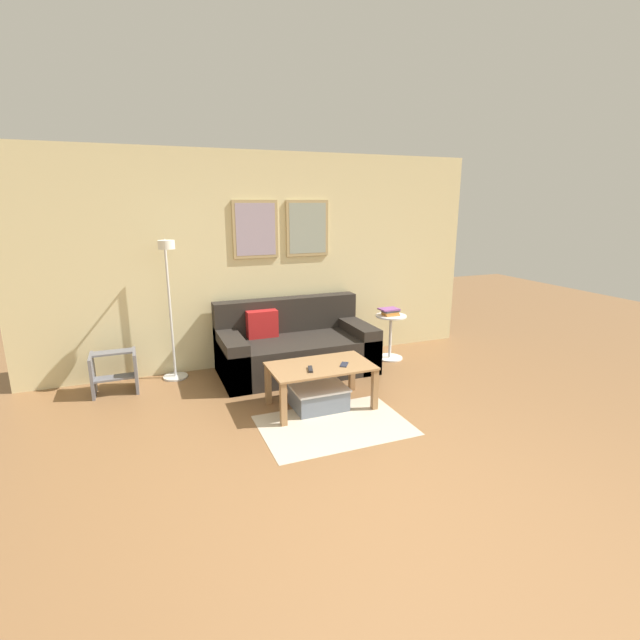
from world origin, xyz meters
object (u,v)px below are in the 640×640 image
object	(u,v)px
storage_bin	(318,396)
book_stack	(390,312)
floor_lamp	(170,299)
remote_control	(310,369)
coffee_table	(321,372)
cell_phone	(344,365)
couch	(295,348)
step_stool	(114,371)
side_table	(390,333)

from	to	relation	value
storage_bin	book_stack	xyz separation A→B (m)	(1.39, 1.05, 0.51)
floor_lamp	remote_control	bearing A→B (deg)	-49.18
coffee_table	cell_phone	xyz separation A→B (m)	(0.22, -0.08, 0.08)
couch	storage_bin	world-z (taller)	couch
storage_bin	coffee_table	bearing A→B (deg)	22.55
coffee_table	storage_bin	xyz separation A→B (m)	(-0.03, -0.01, -0.24)
remote_control	book_stack	bearing A→B (deg)	53.67
floor_lamp	step_stool	distance (m)	0.95
storage_bin	book_stack	distance (m)	1.81
couch	storage_bin	bearing A→B (deg)	-96.23
coffee_table	cell_phone	world-z (taller)	cell_phone
couch	coffee_table	xyz separation A→B (m)	(-0.09, -1.04, 0.07)
couch	cell_phone	xyz separation A→B (m)	(0.13, -1.12, 0.15)
storage_bin	side_table	size ratio (longest dim) A/B	0.91
storage_bin	floor_lamp	world-z (taller)	floor_lamp
remote_control	cell_phone	size ratio (longest dim) A/B	1.07
coffee_table	floor_lamp	distance (m)	1.86
storage_bin	cell_phone	distance (m)	0.41
floor_lamp	book_stack	distance (m)	2.66
remote_control	step_stool	world-z (taller)	remote_control
couch	remote_control	distance (m)	1.17
remote_control	step_stool	size ratio (longest dim) A/B	0.33
storage_bin	remote_control	bearing A→B (deg)	-143.75
storage_bin	cell_phone	xyz separation A→B (m)	(0.24, -0.07, 0.32)
side_table	couch	bearing A→B (deg)	179.04
couch	step_stool	bearing A→B (deg)	177.09
side_table	remote_control	size ratio (longest dim) A/B	3.83
coffee_table	cell_phone	distance (m)	0.24
book_stack	couch	bearing A→B (deg)	179.53
storage_bin	remote_control	world-z (taller)	remote_control
coffee_table	step_stool	world-z (taller)	same
couch	remote_control	world-z (taller)	couch
side_table	book_stack	distance (m)	0.28
side_table	cell_phone	bearing A→B (deg)	-136.45
couch	floor_lamp	bearing A→B (deg)	172.81
couch	side_table	xyz separation A→B (m)	(1.29, -0.02, 0.06)
step_stool	side_table	bearing A→B (deg)	-2.14
couch	coffee_table	bearing A→B (deg)	-94.69
floor_lamp	remote_control	xyz separation A→B (m)	(1.13, -1.31, -0.51)
cell_phone	step_stool	xyz separation A→B (m)	(-2.11, 1.22, -0.20)
side_table	storage_bin	bearing A→B (deg)	-143.60
couch	cell_phone	bearing A→B (deg)	-83.42
storage_bin	cell_phone	world-z (taller)	cell_phone
storage_bin	remote_control	xyz separation A→B (m)	(-0.11, -0.08, 0.33)
storage_bin	book_stack	size ratio (longest dim) A/B	2.12
couch	book_stack	distance (m)	1.32
floor_lamp	coffee_table	bearing A→B (deg)	-43.65
storage_bin	couch	bearing A→B (deg)	83.77
step_stool	book_stack	bearing A→B (deg)	-1.96
step_stool	floor_lamp	bearing A→B (deg)	6.46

